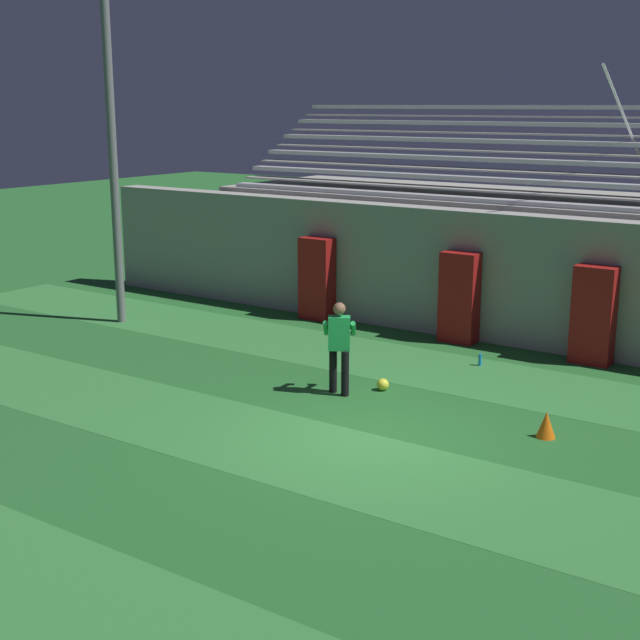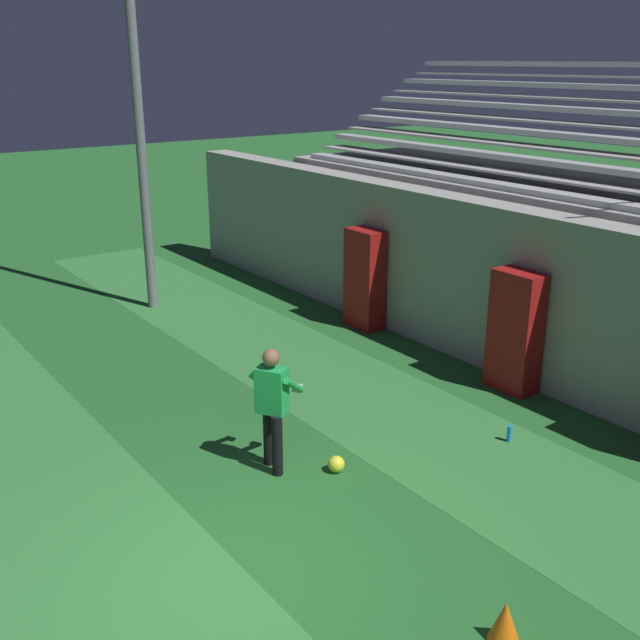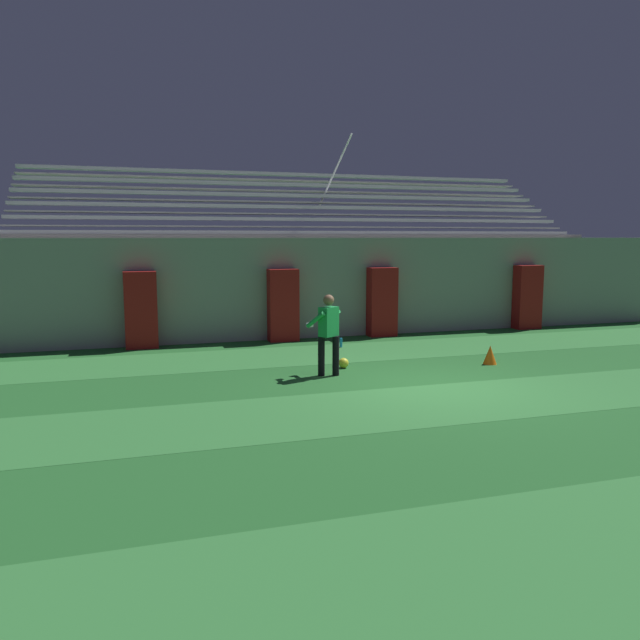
{
  "view_description": "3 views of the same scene",
  "coord_description": "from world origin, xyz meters",
  "views": [
    {
      "loc": [
        6.67,
        -11.17,
        5.04
      ],
      "look_at": [
        -1.81,
        1.17,
        1.39
      ],
      "focal_mm": 50.0,
      "sensor_mm": 36.0,
      "label": 1
    },
    {
      "loc": [
        5.64,
        -3.1,
        5.04
      ],
      "look_at": [
        -2.11,
        2.6,
        1.68
      ],
      "focal_mm": 42.0,
      "sensor_mm": 36.0,
      "label": 2
    },
    {
      "loc": [
        -5.52,
        -10.42,
        2.83
      ],
      "look_at": [
        -1.49,
        2.49,
        1.02
      ],
      "focal_mm": 35.0,
      "sensor_mm": 36.0,
      "label": 3
    }
  ],
  "objects": [
    {
      "name": "soccer_ball",
      "position": [
        -1.07,
        2.1,
        0.11
      ],
      "size": [
        0.22,
        0.22,
        0.22
      ],
      "primitive_type": "sphere",
      "color": "yellow",
      "rests_on": "ground"
    },
    {
      "name": "padding_pillar_far_left",
      "position": [
        -5.18,
        5.95,
        0.98
      ],
      "size": [
        0.81,
        0.44,
        1.96
      ],
      "primitive_type": "cube",
      "color": "maroon",
      "rests_on": "ground"
    },
    {
      "name": "water_bottle",
      "position": [
        -0.28,
        4.53,
        0.12
      ],
      "size": [
        0.07,
        0.07,
        0.24
      ],
      "primitive_type": "cylinder",
      "color": "#1E8CD8",
      "rests_on": "ground"
    },
    {
      "name": "ground_plane",
      "position": [
        0.0,
        0.0,
        0.0
      ],
      "size": [
        80.0,
        80.0,
        0.0
      ],
      "primitive_type": "plane",
      "color": "#236028"
    },
    {
      "name": "turf_stripe_far",
      "position": [
        0.0,
        3.79,
        0.0
      ],
      "size": [
        28.0,
        2.45,
        0.01
      ],
      "primitive_type": "cube",
      "color": "#337A38",
      "rests_on": "ground"
    },
    {
      "name": "floodlight_pole",
      "position": [
        -8.84,
        3.08,
        5.99
      ],
      "size": [
        0.9,
        0.36,
        9.72
      ],
      "color": "slate",
      "rests_on": "ground"
    },
    {
      "name": "back_wall",
      "position": [
        0.0,
        6.5,
        1.4
      ],
      "size": [
        24.0,
        0.6,
        2.8
      ],
      "primitive_type": "cube",
      "color": "#999691",
      "rests_on": "ground"
    },
    {
      "name": "goalkeeper",
      "position": [
        -1.63,
        1.5,
        0.95
      ],
      "size": [
        0.74,
        0.7,
        1.67
      ],
      "color": "black",
      "rests_on": "ground"
    },
    {
      "name": "padding_pillar_gate_left",
      "position": [
        -1.46,
        5.95,
        0.98
      ],
      "size": [
        0.81,
        0.44,
        1.96
      ],
      "primitive_type": "cube",
      "color": "maroon",
      "rests_on": "ground"
    },
    {
      "name": "turf_stripe_mid",
      "position": [
        0.0,
        -1.11,
        0.0
      ],
      "size": [
        28.0,
        2.45,
        0.01
      ],
      "primitive_type": "cube",
      "color": "#337A38",
      "rests_on": "ground"
    },
    {
      "name": "traffic_cone",
      "position": [
        2.2,
        1.52,
        0.21
      ],
      "size": [
        0.3,
        0.3,
        0.42
      ],
      "primitive_type": "cone",
      "color": "orange",
      "rests_on": "ground"
    }
  ]
}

